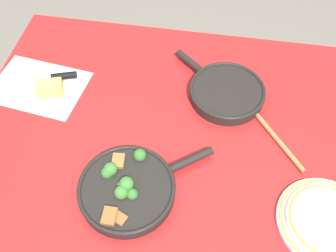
{
  "coord_description": "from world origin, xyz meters",
  "views": [
    {
      "loc": [
        0.11,
        -0.66,
        1.71
      ],
      "look_at": [
        0.0,
        0.0,
        0.79
      ],
      "focal_mm": 40.0,
      "sensor_mm": 36.0,
      "label": 1
    }
  ],
  "objects_px": {
    "cheese_block": "(50,88)",
    "grater_knife": "(49,78)",
    "skillet_eggs": "(226,92)",
    "dinner_plate_stack": "(326,221)",
    "skillet_broccoli": "(127,188)",
    "wooden_spoon": "(258,117)"
  },
  "relations": [
    {
      "from": "skillet_broccoli",
      "to": "skillet_eggs",
      "type": "distance_m",
      "value": 0.46
    },
    {
      "from": "wooden_spoon",
      "to": "dinner_plate_stack",
      "type": "height_order",
      "value": "dinner_plate_stack"
    },
    {
      "from": "cheese_block",
      "to": "dinner_plate_stack",
      "type": "xyz_separation_m",
      "value": [
        0.86,
        -0.32,
        -0.01
      ]
    },
    {
      "from": "skillet_eggs",
      "to": "wooden_spoon",
      "type": "height_order",
      "value": "skillet_eggs"
    },
    {
      "from": "skillet_broccoli",
      "to": "skillet_eggs",
      "type": "bearing_deg",
      "value": 21.65
    },
    {
      "from": "skillet_broccoli",
      "to": "dinner_plate_stack",
      "type": "distance_m",
      "value": 0.53
    },
    {
      "from": "skillet_eggs",
      "to": "dinner_plate_stack",
      "type": "xyz_separation_m",
      "value": [
        0.29,
        -0.4,
        -0.01
      ]
    },
    {
      "from": "cheese_block",
      "to": "wooden_spoon",
      "type": "bearing_deg",
      "value": 0.42
    },
    {
      "from": "cheese_block",
      "to": "grater_knife",
      "type": "bearing_deg",
      "value": 116.55
    },
    {
      "from": "skillet_eggs",
      "to": "grater_knife",
      "type": "relative_size",
      "value": 1.19
    },
    {
      "from": "skillet_broccoli",
      "to": "dinner_plate_stack",
      "type": "relative_size",
      "value": 1.39
    },
    {
      "from": "cheese_block",
      "to": "skillet_eggs",
      "type": "bearing_deg",
      "value": 7.91
    },
    {
      "from": "dinner_plate_stack",
      "to": "cheese_block",
      "type": "bearing_deg",
      "value": 159.87
    },
    {
      "from": "skillet_broccoli",
      "to": "cheese_block",
      "type": "distance_m",
      "value": 0.46
    },
    {
      "from": "skillet_broccoli",
      "to": "skillet_eggs",
      "type": "relative_size",
      "value": 1.12
    },
    {
      "from": "wooden_spoon",
      "to": "cheese_block",
      "type": "distance_m",
      "value": 0.68
    },
    {
      "from": "grater_knife",
      "to": "cheese_block",
      "type": "height_order",
      "value": "cheese_block"
    },
    {
      "from": "wooden_spoon",
      "to": "grater_knife",
      "type": "xyz_separation_m",
      "value": [
        -0.71,
        0.05,
        0.0
      ]
    },
    {
      "from": "grater_knife",
      "to": "skillet_broccoli",
      "type": "bearing_deg",
      "value": 116.14
    },
    {
      "from": "grater_knife",
      "to": "dinner_plate_stack",
      "type": "height_order",
      "value": "dinner_plate_stack"
    },
    {
      "from": "skillet_broccoli",
      "to": "grater_knife",
      "type": "height_order",
      "value": "skillet_broccoli"
    },
    {
      "from": "dinner_plate_stack",
      "to": "grater_knife",
      "type": "bearing_deg",
      "value": 157.4
    }
  ]
}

